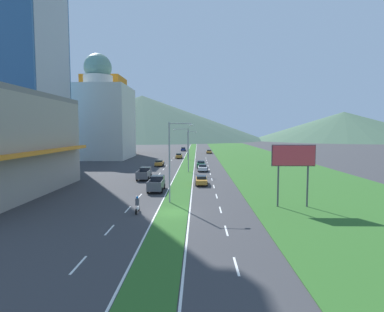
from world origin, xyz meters
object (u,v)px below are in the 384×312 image
object	(u,v)px
street_lamp_mid	(187,147)
motorcycle_rider	(137,206)
car_0	(179,156)
car_6	(183,149)
car_3	(209,152)
office_tower	(13,28)
car_4	(201,164)
car_5	(201,180)
pickup_truck_0	(144,174)
car_1	(202,168)
street_lamp_far	(189,143)
street_lamp_near	(172,157)
pickup_truck_1	(157,184)
car_2	(159,163)
billboard_roadside	(294,159)

from	to	relation	value
street_lamp_mid	motorcycle_rider	distance (m)	32.78
street_lamp_mid	car_0	bearing A→B (deg)	96.30
car_6	car_3	bearing A→B (deg)	-144.22
office_tower	car_4	size ratio (longest dim) A/B	13.10
car_3	car_5	distance (m)	68.01
pickup_truck_0	car_6	bearing A→B (deg)	-2.49
office_tower	car_1	distance (m)	52.27
car_3	street_lamp_far	bearing A→B (deg)	-15.03
street_lamp_near	car_5	distance (m)	14.13
street_lamp_far	car_1	world-z (taller)	street_lamp_far
car_5	street_lamp_near	bearing A→B (deg)	-15.92
pickup_truck_0	office_tower	bearing A→B (deg)	63.75
pickup_truck_1	car_4	bearing A→B (deg)	-13.32
street_lamp_far	pickup_truck_1	xyz separation A→B (m)	(-3.25, -47.27, -3.95)
street_lamp_near	car_2	world-z (taller)	street_lamp_near
office_tower	street_lamp_near	distance (m)	57.11
street_lamp_mid	car_6	world-z (taller)	street_lamp_mid
street_lamp_mid	motorcycle_rider	world-z (taller)	street_lamp_mid
car_0	office_tower	bearing A→B (deg)	126.62
street_lamp_mid	street_lamp_far	size ratio (longest dim) A/B	1.07
street_lamp_far	motorcycle_rider	size ratio (longest dim) A/B	4.26
street_lamp_near	car_1	size ratio (longest dim) A/B	2.41
street_lamp_near	pickup_truck_1	size ratio (longest dim) A/B	1.79
billboard_roadside	pickup_truck_1	bearing A→B (deg)	150.28
street_lamp_mid	car_6	bearing A→B (deg)	93.27
car_3	pickup_truck_1	world-z (taller)	pickup_truck_1
pickup_truck_1	pickup_truck_0	bearing A→B (deg)	18.78
office_tower	pickup_truck_0	world-z (taller)	office_tower
car_6	car_5	bearing A→B (deg)	-175.28
car_2	car_3	bearing A→B (deg)	-17.99
office_tower	pickup_truck_0	size ratio (longest dim) A/B	11.53
street_lamp_mid	street_lamp_far	world-z (taller)	street_lamp_mid
office_tower	car_5	world-z (taller)	office_tower
office_tower	car_3	size ratio (longest dim) A/B	14.41
car_5	motorcycle_rider	size ratio (longest dim) A/B	2.32
street_lamp_near	car_6	size ratio (longest dim) A/B	2.04
street_lamp_far	car_5	bearing A→B (deg)	-85.53
car_1	pickup_truck_0	bearing A→B (deg)	-43.65
billboard_roadside	car_4	world-z (taller)	billboard_roadside
street_lamp_far	car_6	distance (m)	40.54
office_tower	billboard_roadside	distance (m)	68.09
street_lamp_mid	street_lamp_far	bearing A→B (deg)	90.77
street_lamp_mid	car_1	bearing A→B (deg)	28.40
car_3	car_5	size ratio (longest dim) A/B	0.93
car_0	pickup_truck_0	size ratio (longest dim) A/B	0.86
car_2	pickup_truck_1	distance (m)	31.24
billboard_roadside	car_6	xyz separation A→B (m)	(-16.96, 96.99, -4.66)
car_6	car_2	bearing A→B (deg)	176.74
car_6	billboard_roadside	bearing A→B (deg)	-170.08
street_lamp_mid	car_6	xyz separation A→B (m)	(-3.87, 67.63, -4.51)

